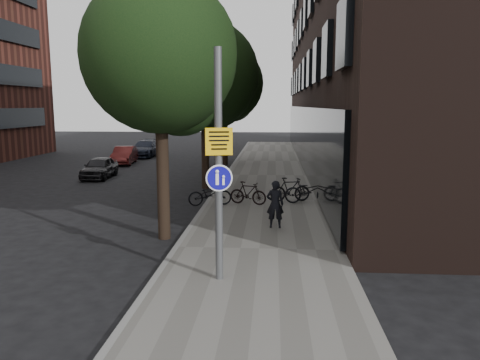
# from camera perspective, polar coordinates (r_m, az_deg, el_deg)

# --- Properties ---
(ground) EXTENTS (120.00, 120.00, 0.00)m
(ground) POSITION_cam_1_polar(r_m,az_deg,el_deg) (9.59, 0.16, -14.96)
(ground) COLOR black
(ground) RESTS_ON ground
(sidewalk) EXTENTS (4.50, 60.00, 0.12)m
(sidewalk) POSITION_cam_1_polar(r_m,az_deg,el_deg) (19.13, 2.98, -2.51)
(sidewalk) COLOR slate
(sidewalk) RESTS_ON ground
(curb_edge) EXTENTS (0.15, 60.00, 0.13)m
(curb_edge) POSITION_cam_1_polar(r_m,az_deg,el_deg) (19.30, -3.72, -2.40)
(curb_edge) COLOR slate
(curb_edge) RESTS_ON ground
(building_right_dark_brick) EXTENTS (12.00, 40.00, 18.00)m
(building_right_dark_brick) POSITION_cam_1_polar(r_m,az_deg,el_deg) (32.14, 19.23, 17.74)
(building_right_dark_brick) COLOR black
(building_right_dark_brick) RESTS_ON ground
(street_tree_near) EXTENTS (4.40, 4.40, 7.50)m
(street_tree_near) POSITION_cam_1_polar(r_m,az_deg,el_deg) (13.79, -9.30, 13.98)
(street_tree_near) COLOR black
(street_tree_near) RESTS_ON ground
(street_tree_mid) EXTENTS (5.00, 5.00, 7.80)m
(street_tree_mid) POSITION_cam_1_polar(r_m,az_deg,el_deg) (22.13, -4.12, 12.20)
(street_tree_mid) COLOR black
(street_tree_mid) RESTS_ON ground
(street_tree_far) EXTENTS (5.00, 5.00, 7.80)m
(street_tree_far) POSITION_cam_1_polar(r_m,az_deg,el_deg) (31.06, -1.71, 11.33)
(street_tree_far) COLOR black
(street_tree_far) RESTS_ON ground
(signpost) EXTENTS (0.57, 0.17, 4.97)m
(signpost) POSITION_cam_1_polar(r_m,az_deg,el_deg) (9.96, -2.62, 1.72)
(signpost) COLOR #595B5E
(signpost) RESTS_ON sidewalk
(pedestrian) EXTENTS (0.55, 0.36, 1.49)m
(pedestrian) POSITION_cam_1_polar(r_m,az_deg,el_deg) (14.58, 4.30, -2.96)
(pedestrian) COLOR black
(pedestrian) RESTS_ON sidewalk
(parked_bike_facade_near) EXTENTS (1.93, 0.79, 0.99)m
(parked_bike_facade_near) POSITION_cam_1_polar(r_m,az_deg,el_deg) (18.41, 8.40, -1.29)
(parked_bike_facade_near) COLOR black
(parked_bike_facade_near) RESTS_ON sidewalk
(parked_bike_facade_far) EXTENTS (1.67, 0.81, 0.97)m
(parked_bike_facade_far) POSITION_cam_1_polar(r_m,az_deg,el_deg) (18.65, 6.13, -1.15)
(parked_bike_facade_far) COLOR black
(parked_bike_facade_far) RESTS_ON sidewalk
(parked_bike_curb_near) EXTENTS (1.77, 1.05, 0.88)m
(parked_bike_curb_near) POSITION_cam_1_polar(r_m,az_deg,el_deg) (17.86, -3.69, -1.72)
(parked_bike_curb_near) COLOR black
(parked_bike_curb_near) RESTS_ON sidewalk
(parked_bike_curb_far) EXTENTS (1.53, 0.84, 0.89)m
(parked_bike_curb_far) POSITION_cam_1_polar(r_m,az_deg,el_deg) (18.01, 0.99, -1.60)
(parked_bike_curb_far) COLOR black
(parked_bike_curb_far) RESTS_ON sidewalk
(parked_car_near) EXTENTS (1.53, 3.45, 1.15)m
(parked_car_near) POSITION_cam_1_polar(r_m,az_deg,el_deg) (26.43, -16.76, 1.48)
(parked_car_near) COLOR black
(parked_car_near) RESTS_ON ground
(parked_car_mid) EXTENTS (1.67, 3.69, 1.17)m
(parked_car_mid) POSITION_cam_1_polar(r_m,az_deg,el_deg) (32.32, -13.92, 2.94)
(parked_car_mid) COLOR #5C1B1A
(parked_car_mid) RESTS_ON ground
(parked_car_far) EXTENTS (2.05, 4.44, 1.26)m
(parked_car_far) POSITION_cam_1_polar(r_m,az_deg,el_deg) (36.63, -11.40, 3.80)
(parked_car_far) COLOR black
(parked_car_far) RESTS_ON ground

